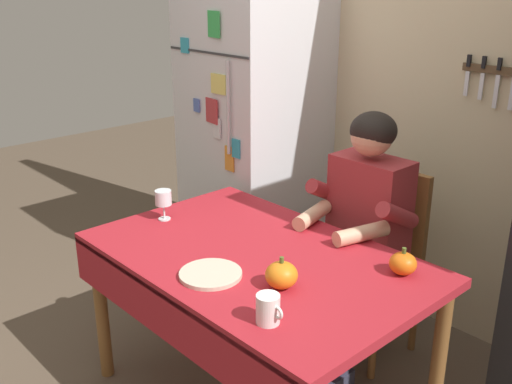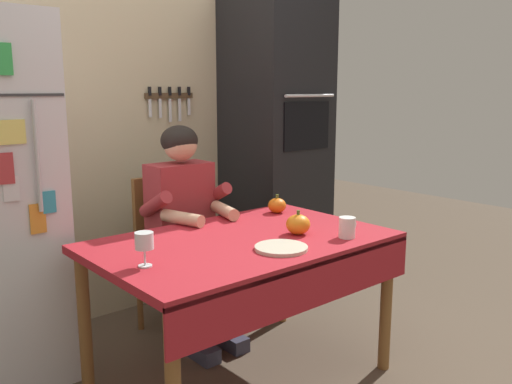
# 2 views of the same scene
# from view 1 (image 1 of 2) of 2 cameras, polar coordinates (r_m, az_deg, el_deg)

# --- Properties ---
(back_wall_assembly) EXTENTS (3.70, 0.13, 2.60)m
(back_wall_assembly) POSITION_cam_1_polar(r_m,az_deg,el_deg) (3.18, 17.77, 10.00)
(back_wall_assembly) COLOR #BCAD89
(back_wall_assembly) RESTS_ON ground
(refrigerator) EXTENTS (0.68, 0.71, 1.80)m
(refrigerator) POSITION_cam_1_polar(r_m,az_deg,el_deg) (3.58, -0.15, 5.44)
(refrigerator) COLOR silver
(refrigerator) RESTS_ON ground
(dining_table) EXTENTS (1.40, 0.90, 0.74)m
(dining_table) POSITION_cam_1_polar(r_m,az_deg,el_deg) (2.45, -0.30, -7.90)
(dining_table) COLOR brown
(dining_table) RESTS_ON ground
(chair_behind_person) EXTENTS (0.40, 0.40, 0.93)m
(chair_behind_person) POSITION_cam_1_polar(r_m,az_deg,el_deg) (3.01, 11.88, -5.81)
(chair_behind_person) COLOR brown
(chair_behind_person) RESTS_ON ground
(seated_person) EXTENTS (0.47, 0.55, 1.25)m
(seated_person) POSITION_cam_1_polar(r_m,az_deg,el_deg) (2.78, 9.92, -2.83)
(seated_person) COLOR #38384C
(seated_person) RESTS_ON ground
(coffee_mug) EXTENTS (0.11, 0.08, 0.10)m
(coffee_mug) POSITION_cam_1_polar(r_m,az_deg,el_deg) (1.96, 1.19, -11.20)
(coffee_mug) COLOR white
(coffee_mug) RESTS_ON dining_table
(wine_glass) EXTENTS (0.08, 0.08, 0.14)m
(wine_glass) POSITION_cam_1_polar(r_m,az_deg,el_deg) (2.75, -8.90, -0.65)
(wine_glass) COLOR white
(wine_glass) RESTS_ON dining_table
(pumpkin_large) EXTENTS (0.12, 0.12, 0.12)m
(pumpkin_large) POSITION_cam_1_polar(r_m,az_deg,el_deg) (2.16, 2.46, -7.97)
(pumpkin_large) COLOR orange
(pumpkin_large) RESTS_ON dining_table
(pumpkin_medium) EXTENTS (0.10, 0.10, 0.11)m
(pumpkin_medium) POSITION_cam_1_polar(r_m,az_deg,el_deg) (2.32, 13.95, -6.69)
(pumpkin_medium) COLOR orange
(pumpkin_medium) RESTS_ON dining_table
(serving_tray) EXTENTS (0.24, 0.24, 0.02)m
(serving_tray) POSITION_cam_1_polar(r_m,az_deg,el_deg) (2.26, -4.39, -7.88)
(serving_tray) COLOR beige
(serving_tray) RESTS_ON dining_table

